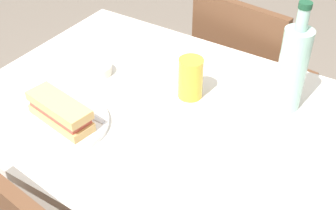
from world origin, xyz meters
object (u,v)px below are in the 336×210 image
chair_far (245,79)px  dining_table (168,141)px  baguette_sandwich_near (60,111)px  plate_near (62,123)px  olive_bowl (97,69)px  water_bottle (292,68)px  beer_glass (191,78)px  knife_near (75,109)px

chair_far → dining_table: bearing=-89.0°
baguette_sandwich_near → plate_near: bearing=-45.0°
plate_near → olive_bowl: 0.26m
water_bottle → beer_glass: 0.28m
baguette_sandwich_near → beer_glass: bearing=53.6°
water_bottle → chair_far: bearing=124.6°
dining_table → olive_bowl: (-0.29, 0.04, 0.13)m
knife_near → olive_bowl: (-0.08, 0.19, -0.00)m
baguette_sandwich_near → water_bottle: bearing=40.5°
dining_table → baguette_sandwich_near: (-0.20, -0.21, 0.16)m
dining_table → water_bottle: water_bottle is taller
chair_far → water_bottle: size_ratio=2.71×
dining_table → baguette_sandwich_near: size_ratio=5.51×
dining_table → olive_bowl: size_ratio=12.17×
plate_near → baguette_sandwich_near: 0.04m
dining_table → baguette_sandwich_near: bearing=-134.9°
dining_table → knife_near: bearing=-144.1°
dining_table → knife_near: 0.29m
water_bottle → plate_near: bearing=-139.5°
knife_near → beer_glass: size_ratio=1.46×
plate_near → baguette_sandwich_near: bearing=135.0°
baguette_sandwich_near → knife_near: (-0.00, 0.06, -0.03)m
dining_table → water_bottle: 0.41m
water_bottle → knife_near: bearing=-143.8°
dining_table → chair_far: 0.61m
plate_near → beer_glass: size_ratio=2.03×
plate_near → olive_bowl: (-0.08, 0.25, 0.01)m
plate_near → water_bottle: size_ratio=0.79×
plate_near → water_bottle: (0.47, 0.40, 0.12)m
plate_near → olive_bowl: size_ratio=2.70×
plate_near → knife_near: size_ratio=1.39×
chair_far → knife_near: bearing=-104.7°
water_bottle → olive_bowl: size_ratio=3.40×
plate_near → knife_near: 0.06m
olive_bowl → chair_far: bearing=63.6°
beer_glass → olive_bowl: size_ratio=1.33×
dining_table → plate_near: size_ratio=4.52×
knife_near → baguette_sandwich_near: bearing=-87.5°
water_bottle → olive_bowl: bearing=-164.2°
beer_glass → water_bottle: bearing=22.3°
dining_table → knife_near: size_ratio=6.27×
chair_far → beer_glass: beer_glass is taller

